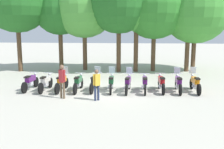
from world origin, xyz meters
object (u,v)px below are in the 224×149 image
Objects in this scene: motorcycle_8 at (161,83)px; motorcycle_7 at (145,83)px; motorcycle_3 at (78,83)px; motorcycle_5 at (111,83)px; motorcycle_0 at (30,82)px; motorcycle_4 at (95,82)px; motorcycle_10 at (195,83)px; tree_3 at (119,0)px; motorcycle_1 at (46,82)px; tree_6 at (189,13)px; tree_7 at (196,9)px; motorcycle_9 at (178,83)px; tree_2 at (84,6)px; person_1 at (97,83)px; tree_4 at (137,5)px; motorcycle_6 at (128,83)px; motorcycle_2 at (62,82)px; tree_5 at (155,5)px; person_0 at (62,79)px; tree_1 at (60,8)px.

motorcycle_7 is at bearing 98.85° from motorcycle_8.
motorcycle_3 is 1.00× the size of motorcycle_5.
motorcycle_0 is 3.86m from motorcycle_4.
motorcycle_3 is 4.83m from motorcycle_8.
motorcycle_10 is at bearing -82.09° from motorcycle_4.
motorcycle_7 is 0.26× the size of tree_3.
motorcycle_8 is at bearing -84.33° from motorcycle_1.
tree_7 is (0.55, 0.14, 0.30)m from tree_6.
motorcycle_9 is at bearing -104.38° from tree_6.
tree_2 is at bearing -5.10° from motorcycle_1.
tree_7 reaches higher than motorcycle_4.
motorcycle_3 is at bearing 90.53° from motorcycle_5.
motorcycle_3 is at bearing 3.59° from person_1.
tree_4 is 4.25m from tree_6.
motorcycle_3 is at bearing -86.74° from motorcycle_0.
motorcycle_1 is at bearing 96.27° from motorcycle_6.
tree_7 reaches higher than motorcycle_5.
motorcycle_10 reaches higher than motorcycle_3.
motorcycle_4 is at bearing -79.21° from motorcycle_2.
motorcycle_4 is (2.90, 0.21, 0.01)m from motorcycle_1.
tree_6 reaches higher than motorcycle_4.
tree_5 is (2.84, 0.62, -0.34)m from tree_3.
tree_6 is 0.64m from tree_7.
motorcycle_6 is (3.86, 0.05, 0.00)m from motorcycle_2.
motorcycle_1 is 1.00× the size of motorcycle_3.
motorcycle_2 is 1.36× the size of person_1.
person_1 is (-4.46, -2.13, 0.42)m from motorcycle_9.
motorcycle_9 reaches higher than motorcycle_8.
tree_5 is (7.76, 7.27, 4.85)m from motorcycle_0.
tree_2 is at bearing -179.73° from tree_7.
motorcycle_2 and motorcycle_10 have the same top height.
tree_4 is (1.40, 0.20, -0.38)m from tree_3.
motorcycle_8 is 9.17m from tree_7.
tree_7 is (4.74, 0.57, -0.27)m from tree_4.
person_0 is 0.24× the size of tree_1.
motorcycle_2 is at bearing -88.92° from motorcycle_0.
motorcycle_5 and motorcycle_6 have the same top height.
tree_3 is (1.06, 6.56, 5.17)m from motorcycle_4.
motorcycle_8 is at bearing -78.17° from tree_4.
tree_2 is (0.10, 7.49, 4.81)m from motorcycle_2.
motorcycle_7 is at bearing -117.30° from tree_6.
motorcycle_0 is at bearing 91.64° from motorcycle_2.
tree_6 is (3.76, 7.28, 4.24)m from motorcycle_7.
motorcycle_4 reaches higher than motorcycle_1.
motorcycle_3 is at bearing -179.51° from person_0.
motorcycle_2 and motorcycle_6 have the same top height.
motorcycle_5 is 1.00× the size of motorcycle_8.
motorcycle_9 is (8.68, 0.14, 0.01)m from motorcycle_0.
motorcycle_6 and motorcycle_10 have the same top height.
motorcycle_0 and motorcycle_1 have the same top height.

